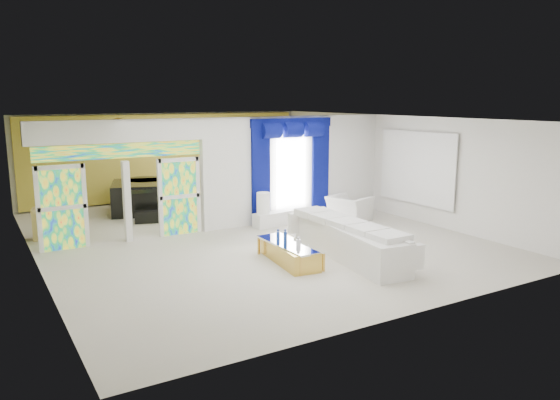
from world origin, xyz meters
TOP-DOWN VIEW (x-y plane):
  - floor at (0.00, 0.00)m, footprint 12.00×12.00m
  - dividing_wall at (2.15, 1.00)m, footprint 5.70×0.18m
  - dividing_header at (-2.85, 1.00)m, footprint 4.30×0.18m
  - stained_panel_left at (-4.28, 1.00)m, footprint 0.95×0.04m
  - stained_panel_right at (-1.42, 1.00)m, footprint 0.95×0.04m
  - stained_transom at (-2.85, 1.00)m, footprint 4.00×0.05m
  - window_pane at (1.90, 0.90)m, footprint 1.00×0.02m
  - blue_drape_left at (0.90, 0.87)m, footprint 0.55×0.10m
  - blue_drape_right at (2.90, 0.87)m, footprint 0.55×0.10m
  - blue_pelmet at (1.90, 0.87)m, footprint 2.60×0.12m
  - wall_mirror at (4.94, -1.00)m, footprint 0.04×2.70m
  - gold_curtains at (0.00, 5.90)m, footprint 9.70×0.12m
  - white_sofa at (1.09, -2.85)m, footprint 1.28×3.86m
  - coffee_table at (-0.26, -2.55)m, footprint 0.85×1.92m
  - console_table at (1.11, 0.56)m, footprint 1.21×0.53m
  - table_lamp at (0.81, 0.56)m, footprint 0.36×0.36m
  - armchair at (3.34, 0.01)m, footprint 1.24×1.34m
  - grand_piano at (-1.63, 4.30)m, footprint 1.90×2.19m
  - piano_bench at (-1.63, 2.70)m, footprint 1.06×0.66m
  - tv_console at (-4.53, 2.28)m, footprint 0.65×0.61m
  - chandelier at (-2.30, 3.40)m, footprint 0.60×0.60m
  - decanters at (-0.27, -2.50)m, footprint 0.24×0.81m

SIDE VIEW (x-z plane):
  - floor at x=0.00m, z-range 0.00..0.00m
  - piano_bench at x=-1.63m, z-range 0.00..0.33m
  - console_table at x=1.11m, z-range 0.00..0.39m
  - coffee_table at x=-0.26m, z-range 0.00..0.41m
  - armchair at x=3.34m, z-range 0.00..0.71m
  - white_sofa at x=1.09m, z-range 0.00..0.72m
  - tv_console at x=-4.53m, z-range 0.00..0.79m
  - grand_piano at x=-1.63m, z-range 0.00..0.94m
  - decanters at x=-0.27m, z-range 0.38..0.65m
  - table_lamp at x=0.81m, z-range 0.39..0.97m
  - stained_panel_left at x=-4.28m, z-range 0.00..2.00m
  - stained_panel_right at x=-1.42m, z-range 0.00..2.00m
  - blue_drape_left at x=0.90m, z-range 0.00..2.80m
  - blue_drape_right at x=2.90m, z-range 0.00..2.80m
  - window_pane at x=1.90m, z-range 0.30..2.60m
  - dividing_wall at x=2.15m, z-range 0.00..3.00m
  - gold_curtains at x=0.00m, z-range 0.05..2.95m
  - wall_mirror at x=4.94m, z-range 0.60..2.50m
  - stained_transom at x=-2.85m, z-range 2.08..2.42m
  - chandelier at x=-2.30m, z-range 2.35..2.95m
  - dividing_header at x=-2.85m, z-range 2.45..3.00m
  - blue_pelmet at x=1.90m, z-range 2.69..2.94m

